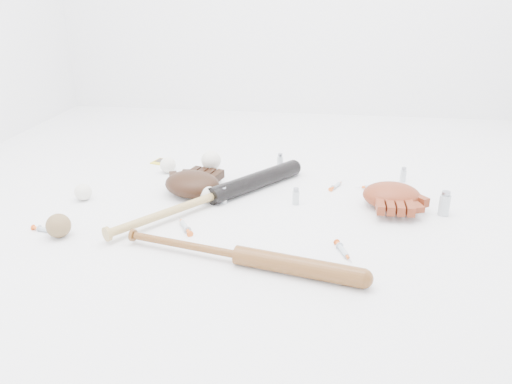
# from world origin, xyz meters

# --- Properties ---
(bat_dark) EXTENTS (0.66, 0.82, 0.07)m
(bat_dark) POSITION_xyz_m (-0.17, -0.02, 0.04)
(bat_dark) COLOR black
(bat_dark) RESTS_ON ground
(bat_wood) EXTENTS (0.80, 0.23, 0.06)m
(bat_wood) POSITION_xyz_m (-0.00, -0.45, 0.03)
(bat_wood) COLOR brown
(bat_wood) RESTS_ON ground
(glove_dark) EXTENTS (0.33, 0.33, 0.10)m
(glove_dark) POSITION_xyz_m (-0.28, 0.06, 0.05)
(glove_dark) COLOR black
(glove_dark) RESTS_ON ground
(glove_tan) EXTENTS (0.26, 0.26, 0.09)m
(glove_tan) POSITION_xyz_m (0.51, 0.05, 0.05)
(glove_tan) COLOR maroon
(glove_tan) RESTS_ON ground
(trading_card) EXTENTS (0.08, 0.10, 0.00)m
(trading_card) POSITION_xyz_m (-0.54, 0.43, 0.00)
(trading_card) COLOR yellow
(trading_card) RESTS_ON ground
(pedestal) EXTENTS (0.10, 0.10, 0.04)m
(pedestal) POSITION_xyz_m (-0.24, 0.24, 0.02)
(pedestal) COLOR white
(pedestal) RESTS_ON ground
(baseball_on_pedestal) EXTENTS (0.09, 0.09, 0.09)m
(baseball_on_pedestal) POSITION_xyz_m (-0.24, 0.24, 0.09)
(baseball_on_pedestal) COLOR white
(baseball_on_pedestal) RESTS_ON pedestal
(baseball_left) EXTENTS (0.07, 0.07, 0.07)m
(baseball_left) POSITION_xyz_m (-0.70, -0.05, 0.03)
(baseball_left) COLOR white
(baseball_left) RESTS_ON ground
(baseball_upper) EXTENTS (0.07, 0.07, 0.07)m
(baseball_upper) POSITION_xyz_m (-0.46, 0.29, 0.04)
(baseball_upper) COLOR white
(baseball_upper) RESTS_ON ground
(baseball_mid) EXTENTS (0.07, 0.07, 0.07)m
(baseball_mid) POSITION_xyz_m (-0.20, -0.00, 0.03)
(baseball_mid) COLOR white
(baseball_mid) RESTS_ON ground
(baseball_aged) EXTENTS (0.08, 0.08, 0.08)m
(baseball_aged) POSITION_xyz_m (-0.64, -0.36, 0.04)
(baseball_aged) COLOR brown
(baseball_aged) RESTS_ON ground
(syringe_0) EXTENTS (0.15, 0.05, 0.02)m
(syringe_0) POSITION_xyz_m (-0.70, -0.34, 0.01)
(syringe_0) COLOR #ADBCC6
(syringe_0) RESTS_ON ground
(syringe_1) EXTENTS (0.11, 0.15, 0.02)m
(syringe_1) POSITION_xyz_m (-0.23, -0.24, 0.01)
(syringe_1) COLOR #ADBCC6
(syringe_1) RESTS_ON ground
(syringe_2) EXTENTS (0.08, 0.13, 0.02)m
(syringe_2) POSITION_xyz_m (0.30, 0.22, 0.01)
(syringe_2) COLOR #ADBCC6
(syringe_2) RESTS_ON ground
(syringe_3) EXTENTS (0.07, 0.15, 0.02)m
(syringe_3) POSITION_xyz_m (0.32, -0.34, 0.01)
(syringe_3) COLOR #ADBCC6
(syringe_3) RESTS_ON ground
(syringe_4) EXTENTS (0.17, 0.06, 0.02)m
(syringe_4) POSITION_xyz_m (0.46, 0.22, 0.01)
(syringe_4) COLOR #ADBCC6
(syringe_4) RESTS_ON ground
(vial_0) EXTENTS (0.03, 0.03, 0.07)m
(vial_0) POSITION_xyz_m (0.04, 0.42, 0.04)
(vial_0) COLOR #B1BCC2
(vial_0) RESTS_ON ground
(vial_1) EXTENTS (0.03, 0.03, 0.07)m
(vial_1) POSITION_xyz_m (0.59, 0.33, 0.03)
(vial_1) COLOR #B1BCC2
(vial_1) RESTS_ON ground
(vial_2) EXTENTS (0.03, 0.03, 0.07)m
(vial_2) POSITION_xyz_m (0.14, 0.02, 0.03)
(vial_2) COLOR #B1BCC2
(vial_2) RESTS_ON ground
(vial_3) EXTENTS (0.04, 0.04, 0.09)m
(vial_3) POSITION_xyz_m (0.70, 0.00, 0.05)
(vial_3) COLOR #B1BCC2
(vial_3) RESTS_ON ground
(vial_4) EXTENTS (0.03, 0.03, 0.07)m
(vial_4) POSITION_xyz_m (-0.14, -0.00, 0.03)
(vial_4) COLOR #B1BCC2
(vial_4) RESTS_ON ground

